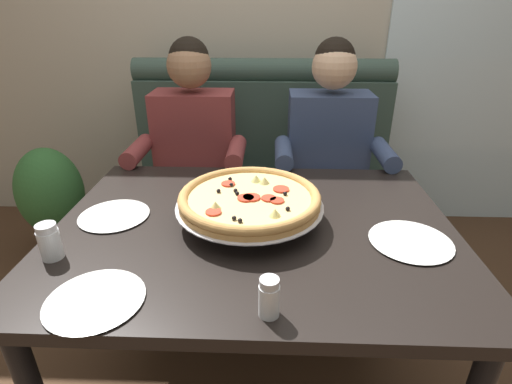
# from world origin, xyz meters

# --- Properties ---
(ground_plane) EXTENTS (16.00, 16.00, 0.00)m
(ground_plane) POSITION_xyz_m (0.00, 0.00, 0.00)
(ground_plane) COLOR #4C3321
(back_wall_with_window) EXTENTS (6.00, 0.12, 2.80)m
(back_wall_with_window) POSITION_xyz_m (0.00, 1.53, 1.40)
(back_wall_with_window) COLOR #BCB29E
(back_wall_with_window) RESTS_ON ground_plane
(window_panel) EXTENTS (1.10, 0.02, 2.80)m
(window_panel) POSITION_xyz_m (1.30, 1.46, 1.40)
(window_panel) COLOR white
(window_panel) RESTS_ON ground_plane
(booth_bench) EXTENTS (1.51, 0.78, 1.13)m
(booth_bench) POSITION_xyz_m (0.00, 0.96, 0.40)
(booth_bench) COLOR #384C42
(booth_bench) RESTS_ON ground_plane
(dining_table) EXTENTS (1.30, 0.98, 0.75)m
(dining_table) POSITION_xyz_m (0.00, 0.00, 0.67)
(dining_table) COLOR black
(dining_table) RESTS_ON ground_plane
(diner_left) EXTENTS (0.54, 0.64, 1.27)m
(diner_left) POSITION_xyz_m (-0.34, 0.69, 0.71)
(diner_left) COLOR #2D3342
(diner_left) RESTS_ON ground_plane
(diner_right) EXTENTS (0.54, 0.64, 1.27)m
(diner_right) POSITION_xyz_m (0.34, 0.69, 0.71)
(diner_right) COLOR #2D3342
(diner_right) RESTS_ON ground_plane
(pizza) EXTENTS (0.48, 0.48, 0.11)m
(pizza) POSITION_xyz_m (-0.02, 0.02, 0.83)
(pizza) COLOR silver
(pizza) RESTS_ON dining_table
(shaker_oregano) EXTENTS (0.06, 0.06, 0.11)m
(shaker_oregano) POSITION_xyz_m (-0.57, -0.21, 0.80)
(shaker_oregano) COLOR white
(shaker_oregano) RESTS_ON dining_table
(shaker_parmesan) EXTENTS (0.05, 0.05, 0.10)m
(shaker_parmesan) POSITION_xyz_m (0.05, -0.41, 0.79)
(shaker_parmesan) COLOR white
(shaker_parmesan) RESTS_ON dining_table
(plate_near_left) EXTENTS (0.24, 0.24, 0.02)m
(plate_near_left) POSITION_xyz_m (-0.37, -0.38, 0.76)
(plate_near_left) COLOR white
(plate_near_left) RESTS_ON dining_table
(plate_near_right) EXTENTS (0.25, 0.25, 0.02)m
(plate_near_right) POSITION_xyz_m (0.48, -0.09, 0.76)
(plate_near_right) COLOR white
(plate_near_right) RESTS_ON dining_table
(plate_far_side) EXTENTS (0.24, 0.24, 0.02)m
(plate_far_side) POSITION_xyz_m (-0.48, 0.03, 0.76)
(plate_far_side) COLOR white
(plate_far_side) RESTS_ON dining_table
(patio_chair) EXTENTS (0.43, 0.43, 0.86)m
(patio_chair) POSITION_xyz_m (1.26, 2.16, 0.52)
(patio_chair) COLOR black
(patio_chair) RESTS_ON ground_plane
(potted_plant) EXTENTS (0.36, 0.36, 0.70)m
(potted_plant) POSITION_xyz_m (-1.20, 0.84, 0.39)
(potted_plant) COLOR brown
(potted_plant) RESTS_ON ground_plane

